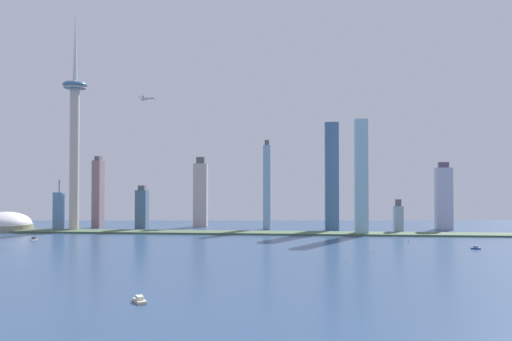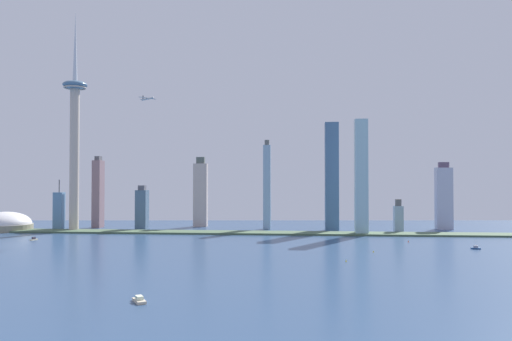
{
  "view_description": "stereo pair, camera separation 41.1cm",
  "coord_description": "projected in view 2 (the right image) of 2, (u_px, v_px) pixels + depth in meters",
  "views": [
    {
      "loc": [
        90.0,
        -216.21,
        79.57
      ],
      "look_at": [
        25.13,
        545.53,
        96.12
      ],
      "focal_mm": 34.62,
      "sensor_mm": 36.0,
      "label": 1
    },
    {
      "loc": [
        90.41,
        -216.17,
        79.57
      ],
      "look_at": [
        25.13,
        545.53,
        96.12
      ],
      "focal_mm": 34.62,
      "sensor_mm": 36.0,
      "label": 2
    }
  ],
  "objects": [
    {
      "name": "boat_2",
      "position": [
        139.0,
        300.0,
        323.53
      ],
      "size": [
        13.15,
        15.95,
        4.31
      ],
      "rotation": [
        0.0,
        0.0,
        5.29
      ],
      "color": "beige",
      "rests_on": "ground"
    },
    {
      "name": "skyscraper_3",
      "position": [
        444.0,
        197.0,
        815.93
      ],
      "size": [
        26.28,
        15.88,
        111.07
      ],
      "color": "#B1B2C9",
      "rests_on": "ground"
    },
    {
      "name": "channel_buoy_0",
      "position": [
        408.0,
        241.0,
        643.7
      ],
      "size": [
        1.91,
        1.91,
        2.31
      ],
      "primitive_type": "cone",
      "color": "#E54C19",
      "rests_on": "ground"
    },
    {
      "name": "skyscraper_6",
      "position": [
        332.0,
        176.0,
        795.82
      ],
      "size": [
        21.76,
        21.62,
        174.35
      ],
      "color": "#436689",
      "rests_on": "ground"
    },
    {
      "name": "skyscraper_4",
      "position": [
        267.0,
        186.0,
        819.48
      ],
      "size": [
        12.18,
        14.89,
        148.08
      ],
      "color": "#8EAEC7",
      "rests_on": "ground"
    },
    {
      "name": "skyscraper_2",
      "position": [
        201.0,
        194.0,
        866.64
      ],
      "size": [
        23.88,
        14.14,
        122.05
      ],
      "color": "#C3B0A6",
      "rests_on": "ground"
    },
    {
      "name": "boat_1",
      "position": [
        34.0,
        239.0,
        663.91
      ],
      "size": [
        6.47,
        11.38,
        4.36
      ],
      "rotation": [
        0.0,
        0.0,
        4.42
      ],
      "color": "beige",
      "rests_on": "ground"
    },
    {
      "name": "airplane",
      "position": [
        147.0,
        99.0,
        753.56
      ],
      "size": [
        25.55,
        25.69,
        7.64
      ],
      "rotation": [
        0.0,
        0.0,
        5.61
      ],
      "color": "#AAB4BB"
    },
    {
      "name": "observation_tower",
      "position": [
        75.0,
        129.0,
        789.16
      ],
      "size": [
        38.27,
        38.27,
        353.32
      ],
      "color": "beige",
      "rests_on": "ground"
    },
    {
      "name": "stadium_dome",
      "position": [
        5.0,
        225.0,
        791.6
      ],
      "size": [
        83.44,
        83.44,
        39.97
      ],
      "color": "gray",
      "rests_on": "ground"
    },
    {
      "name": "boat_0",
      "position": [
        476.0,
        248.0,
        575.91
      ],
      "size": [
        11.36,
        6.59,
        10.8
      ],
      "rotation": [
        0.0,
        0.0,
        5.92
      ],
      "color": "#2A528A",
      "rests_on": "ground"
    },
    {
      "name": "channel_buoy_2",
      "position": [
        346.0,
        260.0,
        487.12
      ],
      "size": [
        1.43,
        1.43,
        2.3
      ],
      "primitive_type": "cone",
      "color": "yellow",
      "rests_on": "ground"
    },
    {
      "name": "skyscraper_7",
      "position": [
        98.0,
        193.0,
        846.53
      ],
      "size": [
        13.88,
        22.26,
        122.45
      ],
      "color": "slate",
      "rests_on": "ground"
    },
    {
      "name": "skyscraper_0",
      "position": [
        361.0,
        177.0,
        732.28
      ],
      "size": [
        19.14,
        15.43,
        171.85
      ],
      "color": "#9BC3CB",
      "rests_on": "ground"
    },
    {
      "name": "skyscraper_5",
      "position": [
        59.0,
        211.0,
        802.65
      ],
      "size": [
        14.78,
        14.07,
        81.96
      ],
      "color": "#5B85AA",
      "rests_on": "ground"
    },
    {
      "name": "waterfront_pier",
      "position": [
        239.0,
        233.0,
        748.23
      ],
      "size": [
        912.11,
        42.4,
        2.75
      ],
      "primitive_type": "cube",
      "color": "#4A6247",
      "rests_on": "ground"
    },
    {
      "name": "skyscraper_1",
      "position": [
        398.0,
        218.0,
        765.46
      ],
      "size": [
        13.35,
        14.38,
        51.55
      ],
      "color": "#8CA3B0",
      "rests_on": "ground"
    },
    {
      "name": "skyscraper_8",
      "position": [
        142.0,
        209.0,
        807.01
      ],
      "size": [
        17.83,
        19.41,
        72.69
      ],
      "color": "slate",
      "rests_on": "ground"
    },
    {
      "name": "channel_buoy_1",
      "position": [
        373.0,
        251.0,
        551.17
      ],
      "size": [
        1.56,
        1.56,
        1.85
      ],
      "primitive_type": "cone",
      "color": "yellow",
      "rests_on": "ground"
    }
  ]
}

